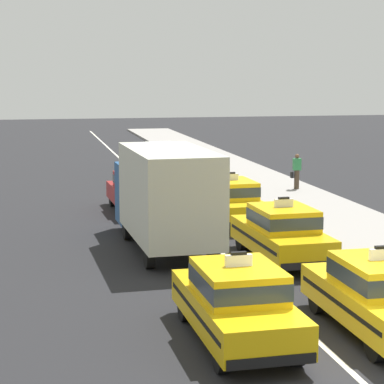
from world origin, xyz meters
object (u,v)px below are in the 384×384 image
at_px(box_truck_left_second, 164,194).
at_px(sedan_left_third, 135,191).
at_px(taxi_right_fifth, 178,165).
at_px(sedan_right_sixth, 161,155).
at_px(sedan_right_fourth, 205,182).
at_px(taxi_right_second, 282,232).
at_px(pedestrian_mid_block, 297,171).
at_px(taxi_right_third, 230,201).
at_px(taxi_right_nearest, 378,294).
at_px(taxi_left_nearest, 237,301).

bearing_deg(box_truck_left_second, sedan_left_third, 89.90).
relative_size(taxi_right_fifth, sedan_right_sixth, 1.04).
relative_size(sedan_left_third, sedan_right_fourth, 1.02).
xyz_separation_m(sedan_right_fourth, sedan_right_sixth, (-0.01, 10.98, 0.00)).
relative_size(taxi_right_second, pedestrian_mid_block, 2.78).
bearing_deg(box_truck_left_second, taxi_right_third, 47.51).
bearing_deg(taxi_right_nearest, taxi_right_second, 89.65).
height_order(box_truck_left_second, taxi_right_fifth, box_truck_left_second).
bearing_deg(taxi_right_fifth, sedan_left_third, -112.87).
bearing_deg(pedestrian_mid_block, sedan_left_third, -157.41).
bearing_deg(taxi_right_fifth, sedan_right_sixth, 89.35).
distance_m(taxi_right_third, taxi_right_fifth, 11.06).
distance_m(sedan_left_third, taxi_right_third, 4.51).
distance_m(box_truck_left_second, sedan_right_sixth, 19.86).
distance_m(taxi_right_third, pedestrian_mid_block, 8.38).
distance_m(taxi_left_nearest, taxi_right_second, 7.07).
height_order(taxi_right_third, sedan_right_sixth, taxi_right_third).
bearing_deg(taxi_right_nearest, taxi_right_third, 90.10).
height_order(sedan_right_fourth, sedan_right_sixth, same).
relative_size(box_truck_left_second, taxi_right_nearest, 1.54).
distance_m(taxi_right_second, taxi_right_third, 5.74).
bearing_deg(pedestrian_mid_block, taxi_right_second, -111.88).
xyz_separation_m(taxi_left_nearest, sedan_left_third, (0.04, 15.38, -0.03)).
distance_m(taxi_left_nearest, taxi_right_fifth, 23.36).
bearing_deg(sedan_right_fourth, taxi_left_nearest, -101.04).
xyz_separation_m(taxi_left_nearest, taxi_right_fifth, (3.31, 23.13, 0.00)).
bearing_deg(sedan_right_sixth, box_truck_left_second, -99.69).
height_order(sedan_left_third, sedan_right_sixth, same).
bearing_deg(taxi_right_nearest, taxi_right_fifth, 89.54).
relative_size(taxi_left_nearest, pedestrian_mid_block, 2.77).
height_order(taxi_right_nearest, pedestrian_mid_block, taxi_right_nearest).
bearing_deg(sedan_right_sixth, sedan_right_fourth, -89.94).
height_order(taxi_left_nearest, sedan_right_fourth, taxi_left_nearest).
bearing_deg(sedan_left_third, pedestrian_mid_block, 22.59).
bearing_deg(sedan_right_fourth, box_truck_left_second, -111.33).
bearing_deg(sedan_left_third, taxi_right_nearest, -78.76).
xyz_separation_m(box_truck_left_second, sedan_left_third, (0.01, 6.66, -0.93)).
distance_m(box_truck_left_second, taxi_right_third, 4.63).
bearing_deg(taxi_right_second, sedan_right_fourth, 88.86).
bearing_deg(taxi_left_nearest, sedan_right_sixth, 83.21).
bearing_deg(taxi_right_third, sedan_right_sixth, 89.06).
distance_m(sedan_left_third, taxi_right_fifth, 8.41).
height_order(taxi_right_nearest, taxi_right_fifth, same).
height_order(taxi_right_nearest, sedan_right_sixth, taxi_right_nearest).
height_order(sedan_left_third, sedan_right_fourth, same).
height_order(taxi_left_nearest, taxi_right_second, same).
bearing_deg(sedan_right_fourth, sedan_left_third, -150.12).
bearing_deg(box_truck_left_second, sedan_right_fourth, 68.67).
bearing_deg(taxi_left_nearest, sedan_right_fourth, 78.96).
bearing_deg(pedestrian_mid_block, taxi_right_third, -127.08).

